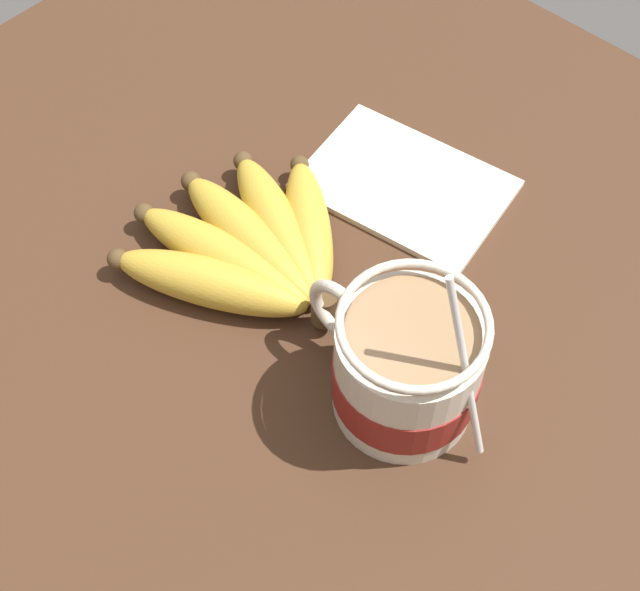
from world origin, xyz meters
TOP-DOWN VIEW (x-y plane):
  - table at (0.00, 0.00)cm, footprint 94.18×94.18cm
  - coffee_mug at (-8.22, -3.74)cm, footprint 15.94×10.21cm
  - banana_bunch at (8.41, -5.23)cm, footprint 18.68×19.83cm
  - napkin at (4.44, -19.49)cm, footprint 18.22×14.09cm

SIDE VIEW (x-z plane):
  - table at x=0.00cm, z-range 0.00..3.21cm
  - napkin at x=4.44cm, z-range 3.21..3.81cm
  - banana_bunch at x=8.41cm, z-range 2.96..7.20cm
  - coffee_mug at x=-8.22cm, z-range -0.67..16.45cm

